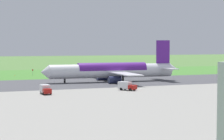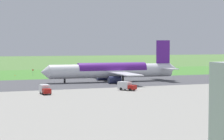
% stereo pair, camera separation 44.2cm
% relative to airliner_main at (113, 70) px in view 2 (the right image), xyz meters
% --- Properties ---
extents(ground_plane, '(800.00, 800.00, 0.00)m').
position_rel_airliner_main_xyz_m(ground_plane, '(-1.13, -0.02, -4.35)').
color(ground_plane, '#547F3D').
extents(runway_asphalt, '(600.00, 41.87, 0.06)m').
position_rel_airliner_main_xyz_m(runway_asphalt, '(-1.13, -0.02, -4.32)').
color(runway_asphalt, '#47474C').
rests_on(runway_asphalt, ground).
extents(grass_verge_foreground, '(600.00, 80.00, 0.04)m').
position_rel_airliner_main_xyz_m(grass_verge_foreground, '(-1.13, -50.47, -4.33)').
color(grass_verge_foreground, '#478534').
rests_on(grass_verge_foreground, ground).
extents(airliner_main, '(54.13, 44.27, 15.88)m').
position_rel_airliner_main_xyz_m(airliner_main, '(0.00, 0.00, 0.00)').
color(airliner_main, white).
rests_on(airliner_main, ground).
extents(service_truck_baggage, '(2.32, 5.81, 2.65)m').
position_rel_airliner_main_xyz_m(service_truck_baggage, '(32.98, 30.99, -2.95)').
color(service_truck_baggage, '#B21914').
rests_on(service_truck_baggage, ground).
extents(service_truck_fuel, '(4.91, 6.13, 2.65)m').
position_rel_airliner_main_xyz_m(service_truck_fuel, '(7.50, 30.12, -2.95)').
color(service_truck_fuel, '#B21914').
rests_on(service_truck_fuel, ground).
extents(no_stopping_sign, '(0.60, 0.10, 2.78)m').
position_rel_airliner_main_xyz_m(no_stopping_sign, '(21.58, -45.53, -2.71)').
color(no_stopping_sign, slate).
rests_on(no_stopping_sign, ground).
extents(traffic_cone_orange, '(0.40, 0.40, 0.55)m').
position_rel_airliner_main_xyz_m(traffic_cone_orange, '(29.55, -46.75, -4.08)').
color(traffic_cone_orange, orange).
rests_on(traffic_cone_orange, ground).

